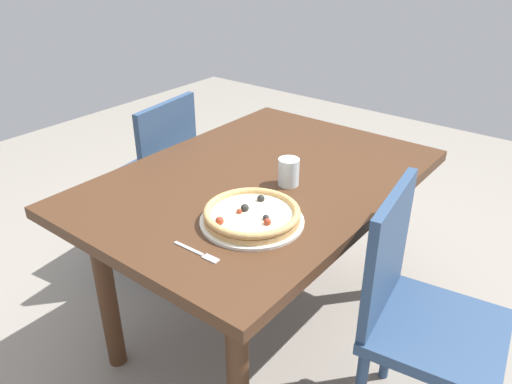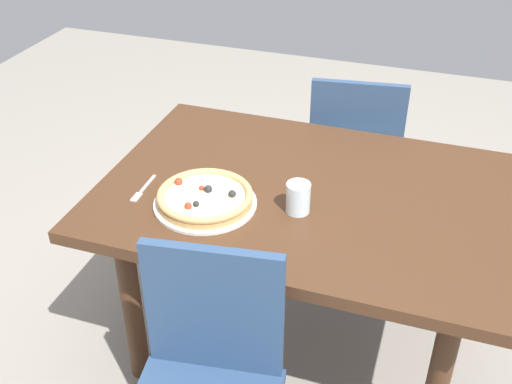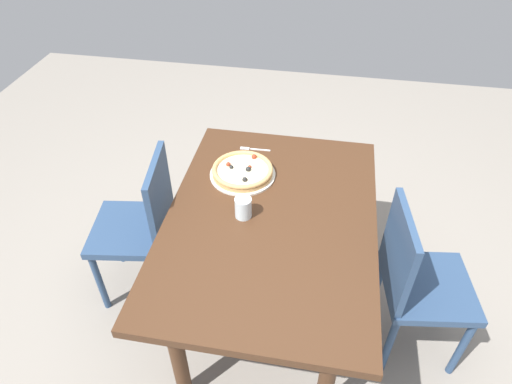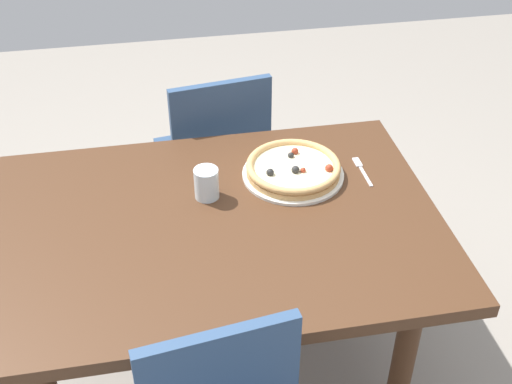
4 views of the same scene
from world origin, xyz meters
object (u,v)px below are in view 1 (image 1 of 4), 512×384
plate (252,221)px  chair_far (418,313)px  dining_table (259,198)px  chair_near (152,179)px  drinking_glass (289,172)px  pizza (252,214)px  fork (200,253)px

plate → chair_far: bearing=111.5°
chair_far → dining_table: bearing=-105.0°
chair_near → plate: chair_near is taller
chair_near → chair_far: same height
dining_table → chair_near: size_ratio=1.52×
chair_far → drinking_glass: chair_far is taller
pizza → chair_near: bearing=-110.7°
pizza → drinking_glass: bearing=-168.0°
pizza → fork: (0.23, -0.01, -0.03)m
pizza → chair_far: bearing=111.6°
fork → chair_far: bearing=38.6°
plate → pizza: pizza is taller
fork → drinking_glass: drinking_glass is taller
chair_near → pizza: size_ratio=2.89×
chair_far → pizza: (0.20, -0.50, 0.27)m
chair_near → pizza: bearing=-118.6°
pizza → drinking_glass: 0.30m
chair_far → plate: size_ratio=2.68×
pizza → drinking_glass: size_ratio=3.06×
dining_table → pizza: (0.28, 0.19, 0.12)m
chair_far → drinking_glass: bearing=-107.4°
dining_table → drinking_glass: drinking_glass is taller
chair_far → plate: bearing=-76.7°
chair_far → fork: size_ratio=5.37×
chair_far → pizza: size_ratio=2.89×
chair_near → drinking_glass: bearing=-100.8°
dining_table → chair_near: (-0.05, -0.69, -0.15)m
pizza → fork: size_ratio=1.86×
pizza → dining_table: bearing=-146.3°
plate → drinking_glass: size_ratio=3.30×
plate → pizza: (0.00, -0.00, 0.03)m
chair_far → drinking_glass: (-0.09, -0.56, 0.29)m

